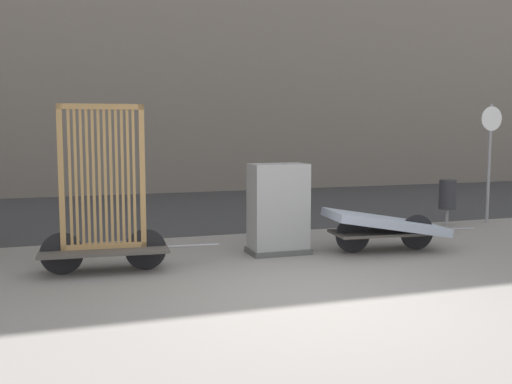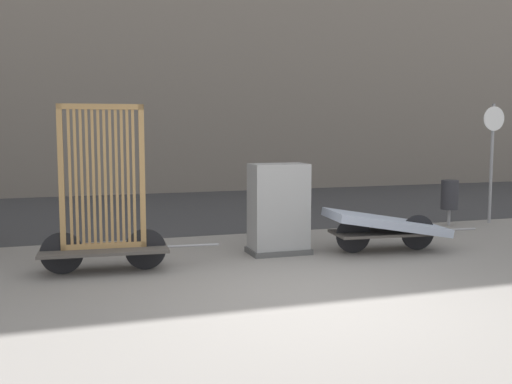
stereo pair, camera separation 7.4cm
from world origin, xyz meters
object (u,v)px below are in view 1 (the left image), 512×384
at_px(bike_cart_with_bedframe, 104,214).
at_px(bike_cart_with_mattress, 386,225).
at_px(utility_cabinet, 278,212).
at_px(sign_post, 490,148).
at_px(trash_bin, 448,195).

bearing_deg(bike_cart_with_bedframe, bike_cart_with_mattress, 4.14).
relative_size(utility_cabinet, sign_post, 0.57).
xyz_separation_m(bike_cart_with_mattress, utility_cabinet, (-1.61, 0.37, 0.23)).
distance_m(bike_cart_with_mattress, sign_post, 3.98).
relative_size(utility_cabinet, trash_bin, 1.54).
bearing_deg(trash_bin, bike_cart_with_bedframe, -164.72).
bearing_deg(utility_cabinet, sign_post, 15.91).
distance_m(bike_cart_with_bedframe, utility_cabinet, 2.58).
relative_size(bike_cart_with_bedframe, utility_cabinet, 1.74).
bearing_deg(bike_cart_with_mattress, bike_cart_with_bedframe, -174.50).
bearing_deg(bike_cart_with_bedframe, sign_post, 17.53).
bearing_deg(bike_cart_with_bedframe, trash_bin, 19.42).
bearing_deg(bike_cart_with_bedframe, utility_cabinet, 12.48).
xyz_separation_m(bike_cart_with_bedframe, utility_cabinet, (2.55, 0.37, -0.13)).
bearing_deg(bike_cart_with_mattress, utility_cabinet, 172.39).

